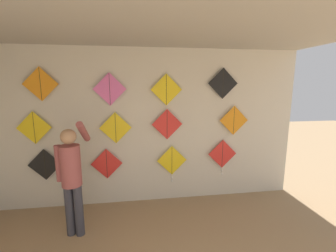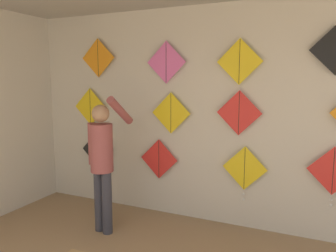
# 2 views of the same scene
# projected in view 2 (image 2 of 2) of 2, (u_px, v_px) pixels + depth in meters

# --- Properties ---
(back_panel) EXTENTS (5.89, 0.06, 2.80)m
(back_panel) POSITION_uv_depth(u_px,v_px,m) (203.00, 116.00, 4.27)
(back_panel) COLOR beige
(back_panel) RESTS_ON ground
(shopkeeper) EXTENTS (0.42, 0.55, 1.69)m
(shopkeeper) POSITION_uv_depth(u_px,v_px,m) (102.00, 157.00, 3.95)
(shopkeeper) COLOR #383842
(shopkeeper) RESTS_ON ground
(kite_0) EXTENTS (0.55, 0.01, 0.55)m
(kite_0) POSITION_uv_depth(u_px,v_px,m) (98.00, 150.00, 4.93)
(kite_0) COLOR black
(kite_1) EXTENTS (0.55, 0.01, 0.55)m
(kite_1) POSITION_uv_depth(u_px,v_px,m) (159.00, 159.00, 4.52)
(kite_1) COLOR red
(kite_2) EXTENTS (0.55, 0.04, 0.69)m
(kite_2) POSITION_uv_depth(u_px,v_px,m) (244.00, 170.00, 4.04)
(kite_2) COLOR yellow
(kite_3) EXTENTS (0.55, 0.04, 0.69)m
(kite_3) POSITION_uv_depth(u_px,v_px,m) (333.00, 173.00, 3.63)
(kite_3) COLOR red
(kite_4) EXTENTS (0.55, 0.01, 0.55)m
(kite_4) POSITION_uv_depth(u_px,v_px,m) (90.00, 107.00, 4.89)
(kite_4) COLOR yellow
(kite_5) EXTENTS (0.55, 0.01, 0.55)m
(kite_5) POSITION_uv_depth(u_px,v_px,m) (171.00, 113.00, 4.35)
(kite_5) COLOR yellow
(kite_6) EXTENTS (0.55, 0.01, 0.55)m
(kite_6) POSITION_uv_depth(u_px,v_px,m) (239.00, 113.00, 3.98)
(kite_6) COLOR red
(kite_8) EXTENTS (0.55, 0.01, 0.55)m
(kite_8) POSITION_uv_depth(u_px,v_px,m) (98.00, 58.00, 4.72)
(kite_8) COLOR orange
(kite_9) EXTENTS (0.55, 0.01, 0.55)m
(kite_9) POSITION_uv_depth(u_px,v_px,m) (166.00, 62.00, 4.29)
(kite_9) COLOR pink
(kite_10) EXTENTS (0.55, 0.01, 0.55)m
(kite_10) POSITION_uv_depth(u_px,v_px,m) (240.00, 62.00, 3.90)
(kite_10) COLOR yellow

